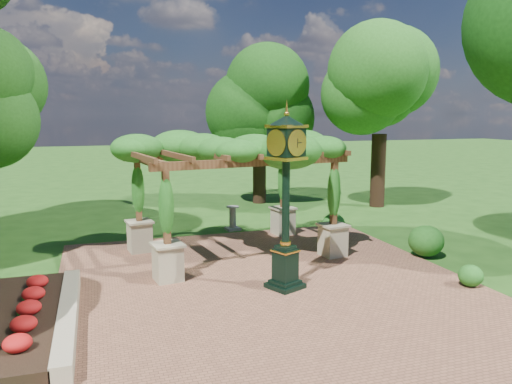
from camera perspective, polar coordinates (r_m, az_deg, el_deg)
name	(u,v)px	position (r m, az deg, el deg)	size (l,w,h in m)	color
ground	(291,308)	(11.23, 4.05, -13.08)	(120.00, 120.00, 0.00)	#1E4714
brick_plaza	(275,292)	(12.10, 2.24, -11.32)	(10.00, 12.00, 0.04)	brown
border_wall	(68,317)	(10.92, -20.68, -13.19)	(0.35, 5.00, 0.40)	#C6B793
flower_bed	(19,323)	(11.02, -25.48, -13.41)	(1.50, 5.00, 0.36)	red
pedestal_clock	(286,186)	(11.71, 3.46, 0.69)	(1.10, 1.10, 4.23)	black
pergola	(234,155)	(14.65, -2.51, 4.23)	(6.28, 4.44, 3.66)	tan
sundial	(233,220)	(18.25, -2.68, -3.16)	(0.54, 0.54, 0.88)	gray
shrub_front	(471,276)	(13.38, 23.33, -8.77)	(0.59, 0.59, 0.53)	#21621C
shrub_mid	(426,241)	(15.59, 18.87, -5.31)	(1.02, 1.02, 0.92)	#1D5317
shrub_back	(333,224)	(17.67, 8.85, -3.61)	(0.80, 0.80, 0.72)	#1F5D1A
tree_north	(259,104)	(23.48, 0.40, 10.06)	(4.09, 4.09, 6.80)	black
tree_east_far	(382,76)	(23.28, 14.16, 12.71)	(3.86, 3.86, 8.54)	black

